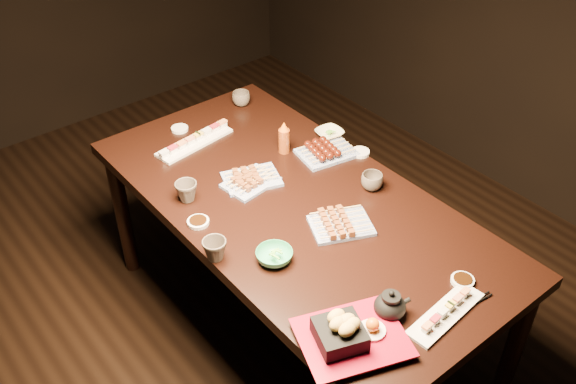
# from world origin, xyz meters

# --- Properties ---
(ground) EXTENTS (5.00, 5.00, 0.00)m
(ground) POSITION_xyz_m (0.00, 0.00, 0.00)
(ground) COLOR black
(ground) RESTS_ON ground
(dining_table) EXTENTS (1.36, 1.98, 0.75)m
(dining_table) POSITION_xyz_m (0.32, 0.13, 0.38)
(dining_table) COLOR black
(dining_table) RESTS_ON ground
(sushi_platter_near) EXTENTS (0.33, 0.12, 0.04)m
(sushi_platter_near) POSITION_xyz_m (0.32, -0.62, 0.77)
(sushi_platter_near) COLOR white
(sushi_platter_near) RESTS_ON dining_table
(sushi_platter_far) EXTENTS (0.38, 0.15, 0.05)m
(sushi_platter_far) POSITION_xyz_m (0.23, 0.74, 0.77)
(sushi_platter_far) COLOR white
(sushi_platter_far) RESTS_ON dining_table
(yakitori_plate_center) EXTENTS (0.27, 0.23, 0.06)m
(yakitori_plate_center) POSITION_xyz_m (0.27, 0.36, 0.78)
(yakitori_plate_center) COLOR #828EB6
(yakitori_plate_center) RESTS_ON dining_table
(yakitori_plate_right) EXTENTS (0.27, 0.24, 0.06)m
(yakitori_plate_right) POSITION_xyz_m (0.35, -0.09, 0.78)
(yakitori_plate_right) COLOR #828EB6
(yakitori_plate_right) RESTS_ON dining_table
(yakitori_plate_left) EXTENTS (0.23, 0.18, 0.05)m
(yakitori_plate_left) POSITION_xyz_m (0.25, 0.34, 0.78)
(yakitori_plate_left) COLOR #828EB6
(yakitori_plate_left) RESTS_ON dining_table
(tsukune_plate) EXTENTS (0.27, 0.21, 0.06)m
(tsukune_plate) POSITION_xyz_m (0.64, 0.31, 0.78)
(tsukune_plate) COLOR #828EB6
(tsukune_plate) RESTS_ON dining_table
(edamame_bowl_green) EXTENTS (0.14, 0.14, 0.04)m
(edamame_bowl_green) POSITION_xyz_m (0.05, -0.07, 0.77)
(edamame_bowl_green) COLOR #339E65
(edamame_bowl_green) RESTS_ON dining_table
(edamame_bowl_cream) EXTENTS (0.12, 0.12, 0.03)m
(edamame_bowl_cream) POSITION_xyz_m (0.74, 0.41, 0.76)
(edamame_bowl_cream) COLOR beige
(edamame_bowl_cream) RESTS_ON dining_table
(tempura_tray) EXTENTS (0.40, 0.36, 0.12)m
(tempura_tray) POSITION_xyz_m (0.01, -0.51, 0.81)
(tempura_tray) COLOR black
(tempura_tray) RESTS_ON dining_table
(teacup_near_left) EXTENTS (0.09, 0.09, 0.08)m
(teacup_near_left) POSITION_xyz_m (-0.11, 0.07, 0.79)
(teacup_near_left) COLOR #4B4139
(teacup_near_left) RESTS_ON dining_table
(teacup_mid_right) EXTENTS (0.11, 0.11, 0.07)m
(teacup_mid_right) POSITION_xyz_m (0.61, 0.01, 0.78)
(teacup_mid_right) COLOR #4B4139
(teacup_mid_right) RESTS_ON dining_table
(teacup_far_left) EXTENTS (0.09, 0.09, 0.08)m
(teacup_far_left) POSITION_xyz_m (-0.01, 0.42, 0.79)
(teacup_far_left) COLOR #4B4139
(teacup_far_left) RESTS_ON dining_table
(teacup_far_right) EXTENTS (0.12, 0.12, 0.07)m
(teacup_far_right) POSITION_xyz_m (0.60, 0.89, 0.78)
(teacup_far_right) COLOR #4B4139
(teacup_far_right) RESTS_ON dining_table
(teapot) EXTENTS (0.16, 0.16, 0.10)m
(teapot) POSITION_xyz_m (0.18, -0.51, 0.80)
(teapot) COLOR black
(teapot) RESTS_ON dining_table
(condiment_bottle) EXTENTS (0.07, 0.07, 0.15)m
(condiment_bottle) POSITION_xyz_m (0.51, 0.44, 0.82)
(condiment_bottle) COLOR maroon
(condiment_bottle) RESTS_ON dining_table
(sauce_dish_west) EXTENTS (0.09, 0.09, 0.01)m
(sauce_dish_west) POSITION_xyz_m (-0.05, 0.27, 0.76)
(sauce_dish_west) COLOR white
(sauce_dish_west) RESTS_ON dining_table
(sauce_dish_east) EXTENTS (0.11, 0.11, 0.01)m
(sauce_dish_east) POSITION_xyz_m (0.75, 0.22, 0.76)
(sauce_dish_east) COLOR white
(sauce_dish_east) RESTS_ON dining_table
(sauce_dish_se) EXTENTS (0.08, 0.08, 0.01)m
(sauce_dish_se) POSITION_xyz_m (0.48, -0.56, 0.76)
(sauce_dish_se) COLOR white
(sauce_dish_se) RESTS_ON dining_table
(sauce_dish_nw) EXTENTS (0.09, 0.09, 0.01)m
(sauce_dish_nw) POSITION_xyz_m (0.24, 0.88, 0.76)
(sauce_dish_nw) COLOR white
(sauce_dish_nw) RESTS_ON dining_table
(chopsticks_near) EXTENTS (0.19, 0.10, 0.01)m
(chopsticks_near) POSITION_xyz_m (-0.04, -0.54, 0.75)
(chopsticks_near) COLOR black
(chopsticks_near) RESTS_ON dining_table
(chopsticks_se) EXTENTS (0.24, 0.05, 0.01)m
(chopsticks_se) POSITION_xyz_m (0.39, -0.64, 0.75)
(chopsticks_se) COLOR black
(chopsticks_se) RESTS_ON dining_table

